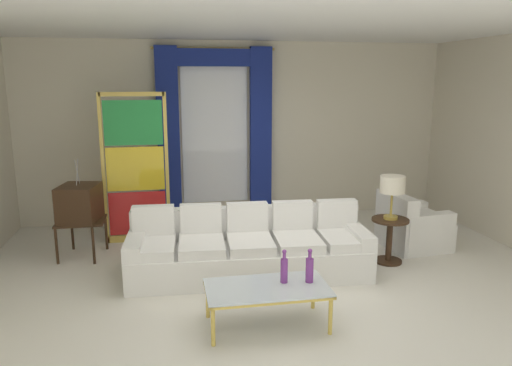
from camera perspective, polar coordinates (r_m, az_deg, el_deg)
name	(u,v)px	position (r m, az deg, el deg)	size (l,w,h in m)	color
ground_plane	(277,286)	(5.78, 2.45, -12.07)	(16.00, 16.00, 0.00)	silver
wall_rear	(237,131)	(8.33, -2.23, 6.11)	(8.00, 0.12, 3.00)	beige
ceiling_slab	(264,24)	(6.09, 0.93, 18.26)	(8.00, 7.60, 0.04)	white
curtained_window	(215,118)	(8.09, -4.86, 7.62)	(2.00, 0.17, 2.70)	white
couch_white_long	(249,249)	(6.04, -0.87, -7.85)	(2.96, 1.09, 0.86)	white
coffee_table	(267,290)	(4.78, 1.31, -12.53)	(1.19, 0.63, 0.41)	silver
bottle_blue_decanter	(284,269)	(4.81, 3.34, -10.12)	(0.07, 0.07, 0.34)	#753384
bottle_crystal_tall	(310,269)	(4.84, 6.34, -10.02)	(0.08, 0.08, 0.34)	#753384
vintage_tv	(80,205)	(6.88, -20.13, -2.43)	(0.62, 0.67, 1.35)	#382314
armchair_white	(411,228)	(7.29, 17.81, -5.08)	(0.90, 0.89, 0.80)	white
stained_glass_divider	(136,172)	(7.23, -14.03, 1.31)	(0.95, 0.05, 2.20)	gold
peacock_figurine	(161,234)	(7.01, -11.21, -5.99)	(0.44, 0.60, 0.50)	beige
round_side_table	(389,236)	(6.60, 15.48, -6.10)	(0.48, 0.48, 0.59)	#382314
table_lamp_brass	(392,186)	(6.43, 15.82, -0.38)	(0.32, 0.32, 0.57)	#B29338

